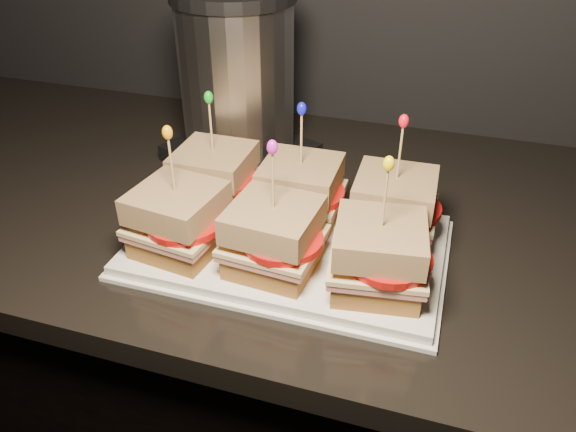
% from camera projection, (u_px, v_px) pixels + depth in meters
% --- Properties ---
extents(cabinet, '(2.15, 0.62, 0.88)m').
position_uv_depth(cabinet, '(346.00, 422.00, 1.07)').
color(cabinet, black).
rests_on(cabinet, ground).
extents(granite_slab, '(2.19, 0.66, 0.03)m').
position_uv_depth(granite_slab, '(363.00, 222.00, 0.82)').
color(granite_slab, black).
rests_on(granite_slab, cabinet).
extents(platter, '(0.39, 0.24, 0.02)m').
position_uv_depth(platter, '(288.00, 246.00, 0.73)').
color(platter, white).
rests_on(platter, granite_slab).
extents(platter_rim, '(0.40, 0.25, 0.01)m').
position_uv_depth(platter_rim, '(288.00, 249.00, 0.73)').
color(platter_rim, white).
rests_on(platter_rim, granite_slab).
extents(sandwich_0_bread_bot, '(0.10, 0.10, 0.03)m').
position_uv_depth(sandwich_0_bread_bot, '(216.00, 195.00, 0.79)').
color(sandwich_0_bread_bot, brown).
rests_on(sandwich_0_bread_bot, platter).
extents(sandwich_0_ham, '(0.11, 0.10, 0.01)m').
position_uv_depth(sandwich_0_ham, '(216.00, 185.00, 0.78)').
color(sandwich_0_ham, '#BB6459').
rests_on(sandwich_0_ham, sandwich_0_bread_bot).
extents(sandwich_0_cheese, '(0.11, 0.10, 0.01)m').
position_uv_depth(sandwich_0_cheese, '(215.00, 180.00, 0.78)').
color(sandwich_0_cheese, beige).
rests_on(sandwich_0_cheese, sandwich_0_ham).
extents(sandwich_0_tomato, '(0.10, 0.10, 0.01)m').
position_uv_depth(sandwich_0_tomato, '(221.00, 179.00, 0.76)').
color(sandwich_0_tomato, red).
rests_on(sandwich_0_tomato, sandwich_0_cheese).
extents(sandwich_0_bread_top, '(0.10, 0.10, 0.03)m').
position_uv_depth(sandwich_0_bread_top, '(214.00, 162.00, 0.76)').
color(sandwich_0_bread_top, brown).
rests_on(sandwich_0_bread_top, sandwich_0_tomato).
extents(sandwich_0_pick, '(0.00, 0.00, 0.09)m').
position_uv_depth(sandwich_0_pick, '(211.00, 130.00, 0.73)').
color(sandwich_0_pick, tan).
rests_on(sandwich_0_pick, sandwich_0_bread_top).
extents(sandwich_0_frill, '(0.01, 0.01, 0.02)m').
position_uv_depth(sandwich_0_frill, '(209.00, 97.00, 0.71)').
color(sandwich_0_frill, '#11AF1C').
rests_on(sandwich_0_frill, sandwich_0_pick).
extents(sandwich_1_bread_bot, '(0.10, 0.10, 0.03)m').
position_uv_depth(sandwich_1_bread_bot, '(300.00, 209.00, 0.76)').
color(sandwich_1_bread_bot, brown).
rests_on(sandwich_1_bread_bot, platter).
extents(sandwich_1_ham, '(0.11, 0.10, 0.01)m').
position_uv_depth(sandwich_1_ham, '(300.00, 198.00, 0.75)').
color(sandwich_1_ham, '#BB6459').
rests_on(sandwich_1_ham, sandwich_1_bread_bot).
extents(sandwich_1_cheese, '(0.11, 0.10, 0.01)m').
position_uv_depth(sandwich_1_cheese, '(300.00, 194.00, 0.74)').
color(sandwich_1_cheese, beige).
rests_on(sandwich_1_cheese, sandwich_1_ham).
extents(sandwich_1_tomato, '(0.10, 0.10, 0.01)m').
position_uv_depth(sandwich_1_tomato, '(308.00, 193.00, 0.73)').
color(sandwich_1_tomato, red).
rests_on(sandwich_1_tomato, sandwich_1_cheese).
extents(sandwich_1_bread_top, '(0.10, 0.10, 0.03)m').
position_uv_depth(sandwich_1_bread_top, '(301.00, 175.00, 0.73)').
color(sandwich_1_bread_top, brown).
rests_on(sandwich_1_bread_top, sandwich_1_tomato).
extents(sandwich_1_pick, '(0.00, 0.00, 0.09)m').
position_uv_depth(sandwich_1_pick, '(301.00, 142.00, 0.70)').
color(sandwich_1_pick, tan).
rests_on(sandwich_1_pick, sandwich_1_bread_top).
extents(sandwich_1_frill, '(0.01, 0.01, 0.02)m').
position_uv_depth(sandwich_1_frill, '(302.00, 109.00, 0.68)').
color(sandwich_1_frill, '#1012D7').
rests_on(sandwich_1_frill, sandwich_1_pick).
extents(sandwich_2_bread_bot, '(0.10, 0.10, 0.03)m').
position_uv_depth(sandwich_2_bread_bot, '(391.00, 225.00, 0.73)').
color(sandwich_2_bread_bot, brown).
rests_on(sandwich_2_bread_bot, platter).
extents(sandwich_2_ham, '(0.11, 0.10, 0.01)m').
position_uv_depth(sandwich_2_ham, '(393.00, 213.00, 0.72)').
color(sandwich_2_ham, '#BB6459').
rests_on(sandwich_2_ham, sandwich_2_bread_bot).
extents(sandwich_2_cheese, '(0.11, 0.11, 0.01)m').
position_uv_depth(sandwich_2_cheese, '(393.00, 209.00, 0.71)').
color(sandwich_2_cheese, beige).
rests_on(sandwich_2_cheese, sandwich_2_ham).
extents(sandwich_2_tomato, '(0.10, 0.10, 0.01)m').
position_uv_depth(sandwich_2_tomato, '(403.00, 208.00, 0.70)').
color(sandwich_2_tomato, red).
rests_on(sandwich_2_tomato, sandwich_2_cheese).
extents(sandwich_2_bread_top, '(0.10, 0.10, 0.03)m').
position_uv_depth(sandwich_2_bread_top, '(395.00, 189.00, 0.70)').
color(sandwich_2_bread_top, brown).
rests_on(sandwich_2_bread_top, sandwich_2_tomato).
extents(sandwich_2_pick, '(0.00, 0.00, 0.09)m').
position_uv_depth(sandwich_2_pick, '(400.00, 156.00, 0.67)').
color(sandwich_2_pick, tan).
rests_on(sandwich_2_pick, sandwich_2_bread_top).
extents(sandwich_2_frill, '(0.01, 0.01, 0.02)m').
position_uv_depth(sandwich_2_frill, '(404.00, 121.00, 0.65)').
color(sandwich_2_frill, red).
rests_on(sandwich_2_frill, sandwich_2_pick).
extents(sandwich_3_bread_bot, '(0.11, 0.11, 0.03)m').
position_uv_depth(sandwich_3_bread_bot, '(181.00, 239.00, 0.70)').
color(sandwich_3_bread_bot, brown).
rests_on(sandwich_3_bread_bot, platter).
extents(sandwich_3_ham, '(0.12, 0.11, 0.01)m').
position_uv_depth(sandwich_3_ham, '(179.00, 227.00, 0.69)').
color(sandwich_3_ham, '#BB6459').
rests_on(sandwich_3_ham, sandwich_3_bread_bot).
extents(sandwich_3_cheese, '(0.12, 0.12, 0.01)m').
position_uv_depth(sandwich_3_cheese, '(179.00, 223.00, 0.69)').
color(sandwich_3_cheese, beige).
rests_on(sandwich_3_cheese, sandwich_3_ham).
extents(sandwich_3_tomato, '(0.10, 0.10, 0.01)m').
position_uv_depth(sandwich_3_tomato, '(185.00, 222.00, 0.68)').
color(sandwich_3_tomato, red).
rests_on(sandwich_3_tomato, sandwich_3_cheese).
extents(sandwich_3_bread_top, '(0.11, 0.11, 0.03)m').
position_uv_depth(sandwich_3_bread_top, '(176.00, 203.00, 0.67)').
color(sandwich_3_bread_top, brown).
rests_on(sandwich_3_bread_top, sandwich_3_tomato).
extents(sandwich_3_pick, '(0.00, 0.00, 0.09)m').
position_uv_depth(sandwich_3_pick, '(172.00, 168.00, 0.65)').
color(sandwich_3_pick, tan).
rests_on(sandwich_3_pick, sandwich_3_bread_top).
extents(sandwich_3_frill, '(0.01, 0.01, 0.02)m').
position_uv_depth(sandwich_3_frill, '(167.00, 132.00, 0.62)').
color(sandwich_3_frill, orange).
rests_on(sandwich_3_frill, sandwich_3_pick).
extents(sandwich_4_bread_bot, '(0.10, 0.10, 0.03)m').
position_uv_depth(sandwich_4_bread_bot, '(274.00, 257.00, 0.67)').
color(sandwich_4_bread_bot, brown).
rests_on(sandwich_4_bread_bot, platter).
extents(sandwich_4_ham, '(0.11, 0.11, 0.01)m').
position_uv_depth(sandwich_4_ham, '(274.00, 245.00, 0.66)').
color(sandwich_4_ham, '#BB6459').
rests_on(sandwich_4_ham, sandwich_4_bread_bot).
extents(sandwich_4_cheese, '(0.12, 0.11, 0.01)m').
position_uv_depth(sandwich_4_cheese, '(274.00, 240.00, 0.66)').
color(sandwich_4_cheese, beige).
rests_on(sandwich_4_cheese, sandwich_4_ham).
extents(sandwich_4_tomato, '(0.10, 0.10, 0.01)m').
position_uv_depth(sandwich_4_tomato, '(282.00, 240.00, 0.64)').
color(sandwich_4_tomato, red).
rests_on(sandwich_4_tomato, sandwich_4_cheese).
extents(sandwich_4_bread_top, '(0.11, 0.11, 0.03)m').
position_uv_depth(sandwich_4_bread_top, '(273.00, 220.00, 0.64)').
color(sandwich_4_bread_top, brown).
rests_on(sandwich_4_bread_top, sandwich_4_tomato).
extents(sandwich_4_pick, '(0.00, 0.00, 0.09)m').
position_uv_depth(sandwich_4_pick, '(273.00, 184.00, 0.62)').
color(sandwich_4_pick, tan).
rests_on(sandwich_4_pick, sandwich_4_bread_top).
extents(sandwich_4_frill, '(0.01, 0.01, 0.02)m').
position_uv_depth(sandwich_4_frill, '(272.00, 147.00, 0.59)').
color(sandwich_4_frill, '#D01FCC').
rests_on(sandwich_4_frill, sandwich_4_pick).
extents(sandwich_5_bread_bot, '(0.11, 0.11, 0.03)m').
position_uv_depth(sandwich_5_bread_bot, '(376.00, 276.00, 0.64)').
color(sandwich_5_bread_bot, brown).
rests_on(sandwich_5_bread_bot, platter).
extents(sandwich_5_ham, '(0.12, 0.12, 0.01)m').
position_uv_depth(sandwich_5_ham, '(378.00, 264.00, 0.63)').
color(sandwich_5_ham, '#BB6459').
rests_on(sandwich_5_ham, sandwich_5_bread_bot).
extents(sandwich_5_cheese, '(0.12, 0.12, 0.01)m').
position_uv_depth(sandwich_5_cheese, '(378.00, 259.00, 0.63)').
color(sandwich_5_cheese, beige).
rests_on(sandwich_5_cheese, sandwich_5_ham).
extents(sandwich_5_tomato, '(0.10, 0.10, 0.01)m').
position_uv_depth(sandwich_5_tomato, '(389.00, 259.00, 0.61)').
color(sandwich_5_tomato, red).
rests_on(sandwich_5_tomato, sandwich_5_cheese).
extents(sandwich_5_bread_top, '(0.11, 0.11, 0.03)m').
position_uv_depth(sandwich_5_bread_top, '(381.00, 238.00, 0.61)').
color(sandwich_5_bread_top, brown).
rests_on(sandwich_5_bread_top, sandwich_5_tomato).
extents(sandwich_5_pick, '(0.00, 0.00, 0.09)m').
position_uv_depth(sandwich_5_pick, '(385.00, 202.00, 0.58)').
color(sandwich_5_pick, tan).
rests_on(sandwich_5_pick, sandwich_5_bread_top).
extents(sandwich_5_frill, '(0.01, 0.01, 0.02)m').
position_uv_depth(sandwich_5_frill, '(389.00, 164.00, 0.56)').
color(sandwich_5_frill, yellow).
rests_on(sandwich_5_frill, sandwich_5_pick).
extents(appliance_base, '(0.26, 0.24, 0.03)m').
position_uv_depth(appliance_base, '(241.00, 152.00, 0.94)').
color(appliance_base, '#262628').
rests_on(appliance_base, granite_slab).
extents(appliance_body, '(0.18, 0.18, 0.23)m').
position_uv_depth(appliance_body, '(237.00, 78.00, 0.87)').
color(appliance_body, silver).
rests_on(appliance_body, appliance_base).
extents(appliance, '(0.21, 0.18, 0.27)m').
position_uv_depth(appliance, '(237.00, 81.00, 0.88)').
color(appliance, silver).
rests_on(appliance, granite_slab).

